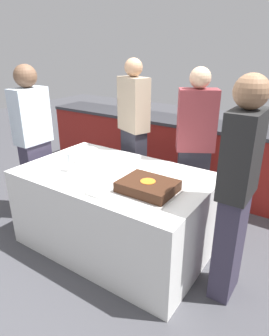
% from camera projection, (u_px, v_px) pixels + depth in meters
% --- Properties ---
extents(ground_plane, '(14.00, 14.00, 0.00)m').
position_uv_depth(ground_plane, '(116.00, 243.00, 2.99)').
color(ground_plane, '#424247').
extents(back_counter, '(4.40, 0.58, 0.92)m').
position_uv_depth(back_counter, '(187.00, 154.00, 4.04)').
color(back_counter, maroon).
rests_on(back_counter, ground_plane).
extents(dining_table, '(1.73, 1.07, 0.76)m').
position_uv_depth(dining_table, '(115.00, 210.00, 2.84)').
color(dining_table, white).
rests_on(dining_table, ground_plane).
extents(cake, '(0.47, 0.38, 0.09)m').
position_uv_depth(cake, '(148.00, 186.00, 2.34)').
color(cake, '#B7B2AD').
rests_on(cake, dining_table).
extents(plate_stack, '(0.19, 0.19, 0.07)m').
position_uv_depth(plate_stack, '(82.00, 157.00, 2.97)').
color(plate_stack, white).
rests_on(plate_stack, dining_table).
extents(wine_glass, '(0.06, 0.06, 0.17)m').
position_uv_depth(wine_glass, '(70.00, 159.00, 2.68)').
color(wine_glass, white).
rests_on(wine_glass, dining_table).
extents(side_plate_near_cake, '(0.18, 0.18, 0.00)m').
position_uv_depth(side_plate_near_cake, '(166.00, 178.00, 2.59)').
color(side_plate_near_cake, white).
rests_on(side_plate_near_cake, dining_table).
extents(utensil_pile, '(0.16, 0.09, 0.02)m').
position_uv_depth(utensil_pile, '(96.00, 194.00, 2.30)').
color(utensil_pile, white).
rests_on(utensil_pile, dining_table).
extents(person_cutting_cake, '(0.42, 0.36, 1.65)m').
position_uv_depth(person_cutting_cake, '(195.00, 149.00, 3.01)').
color(person_cutting_cake, '#282833').
rests_on(person_cutting_cake, ground_plane).
extents(person_seated_left, '(0.23, 0.37, 1.66)m').
position_uv_depth(person_seated_left, '(34.00, 141.00, 3.21)').
color(person_seated_left, '#383347').
rests_on(person_seated_left, ground_plane).
extents(person_seated_right, '(0.22, 0.36, 1.68)m').
position_uv_depth(person_seated_right, '(237.00, 191.00, 2.09)').
color(person_seated_right, '#383347').
rests_on(person_seated_right, ground_plane).
extents(person_standing_back, '(0.40, 0.32, 1.71)m').
position_uv_depth(person_standing_back, '(134.00, 135.00, 3.38)').
color(person_standing_back, '#282833').
rests_on(person_standing_back, ground_plane).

